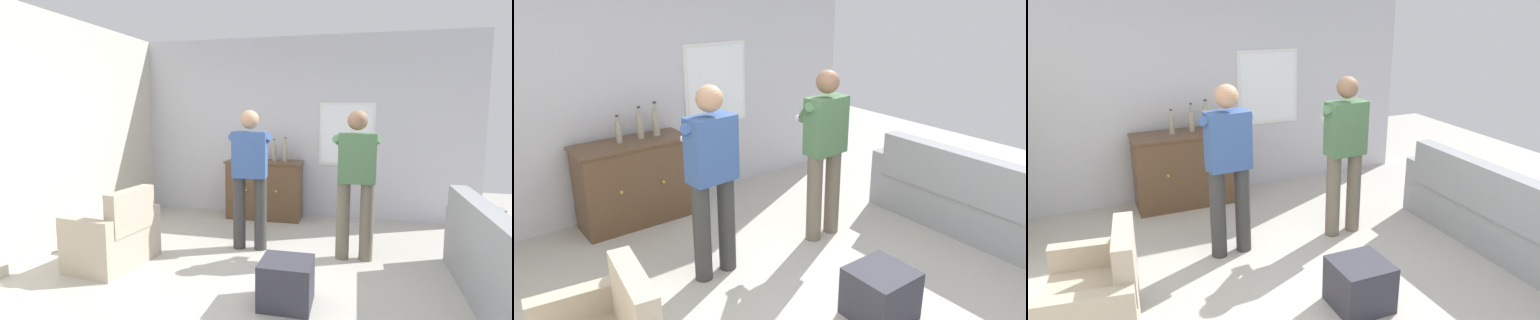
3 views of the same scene
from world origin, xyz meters
TOP-DOWN VIEW (x-y plane):
  - ground at (0.00, 0.00)m, footprint 10.40×10.40m
  - wall_back_with_window at (0.01, 2.66)m, footprint 5.20×0.15m
  - couch at (2.05, -0.18)m, footprint 0.57×2.58m
  - sideboard_cabinet at (-0.53, 2.30)m, footprint 1.17×0.49m
  - bottle_wine_green at (-0.39, 2.34)m, footprint 0.07×0.07m
  - bottle_liquor_amber at (-0.63, 2.32)m, footprint 0.07×0.07m
  - bottle_spirits_clear at (-0.22, 2.33)m, footprint 0.08×0.08m
  - ottoman at (0.28, -0.37)m, footprint 0.45×0.45m
  - person_standing_left at (-0.40, 0.92)m, footprint 0.56×0.49m
  - person_standing_right at (0.84, 0.88)m, footprint 0.56×0.49m

SIDE VIEW (x-z plane):
  - ground at x=0.00m, z-range 0.00..0.00m
  - ottoman at x=0.28m, z-range 0.00..0.40m
  - couch at x=2.05m, z-range -0.10..0.78m
  - sideboard_cabinet at x=-0.53m, z-range 0.00..0.90m
  - person_standing_left at x=-0.40m, z-range 0.10..1.78m
  - person_standing_right at x=0.84m, z-range 0.10..1.78m
  - bottle_liquor_amber at x=-0.63m, z-range 0.87..1.16m
  - bottle_wine_green at x=-0.39m, z-range 0.86..1.20m
  - bottle_spirits_clear at x=-0.22m, z-range 0.87..1.23m
  - wall_back_with_window at x=0.01m, z-range 0.00..2.80m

